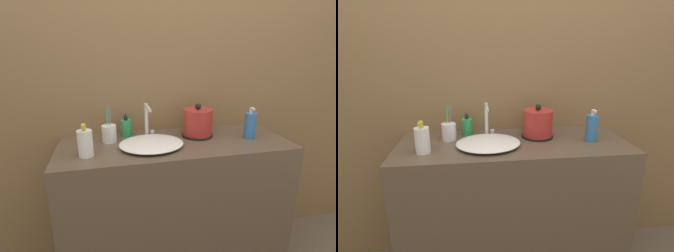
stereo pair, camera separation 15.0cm
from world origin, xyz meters
The scene contains 9 objects.
wall_back centered at (0.00, 0.54, 1.30)m, with size 6.00×0.04×2.60m.
vanity_counter centered at (0.00, 0.26, 0.45)m, with size 1.34×0.52×0.91m.
sink_basin centered at (-0.15, 0.21, 0.93)m, with size 0.36×0.30×0.04m.
faucet centered at (-0.15, 0.36, 1.03)m, with size 0.06×0.17×0.21m.
electric_kettle centered at (0.16, 0.33, 0.99)m, with size 0.19×0.19×0.21m.
toothbrush_cup centered at (-0.38, 0.34, 0.96)m, with size 0.08×0.08×0.20m.
lotion_bottle centered at (0.46, 0.22, 0.99)m, with size 0.07×0.07×0.19m.
shampoo_bottle centered at (-0.27, 0.43, 0.97)m, with size 0.07×0.07×0.15m.
mouthwash_bottle centered at (-0.50, 0.16, 0.98)m, with size 0.08×0.08×0.17m.
Camera 1 is at (-0.37, -1.14, 1.45)m, focal length 28.00 mm.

